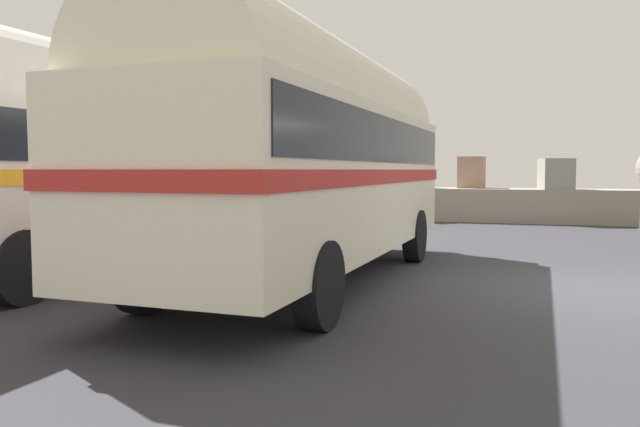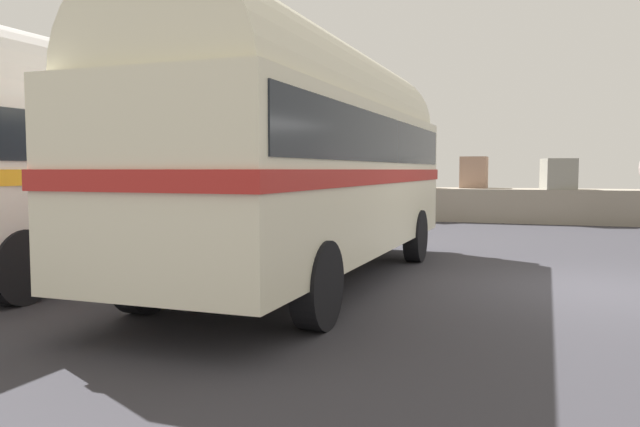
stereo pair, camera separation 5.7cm
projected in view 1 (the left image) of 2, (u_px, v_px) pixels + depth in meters
ground at (604, 291)px, 8.77m from camera, size 32.00×26.00×0.02m
breakwater at (552, 199)px, 19.98m from camera, size 31.36×2.30×2.46m
vintage_coach at (309, 148)px, 9.28m from camera, size 2.68×8.65×3.70m
second_coach at (92, 150)px, 10.47m from camera, size 2.89×8.70×3.70m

